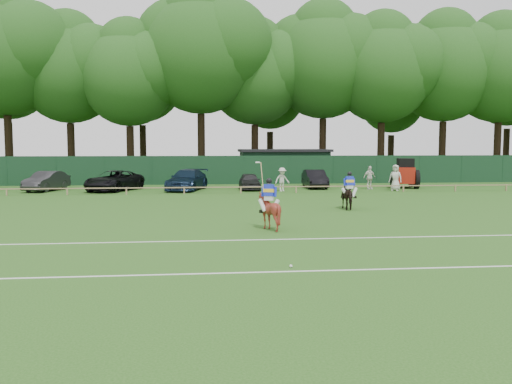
{
  "coord_description": "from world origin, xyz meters",
  "views": [
    {
      "loc": [
        -1.97,
        -20.3,
        3.44
      ],
      "look_at": [
        0.5,
        3.0,
        1.4
      ],
      "focal_mm": 38.0,
      "sensor_mm": 36.0,
      "label": 1
    }
  ],
  "objects": [
    {
      "name": "ground",
      "position": [
        0.0,
        0.0,
        0.0
      ],
      "size": [
        160.0,
        160.0,
        0.0
      ],
      "primitive_type": "plane",
      "color": "#1E4C14",
      "rests_on": "ground"
    },
    {
      "name": "horse_dark",
      "position": [
        6.05,
        7.87,
        0.7
      ],
      "size": [
        0.84,
        1.7,
        1.4
      ],
      "primitive_type": "imported",
      "rotation": [
        0.0,
        0.0,
        3.19
      ],
      "color": "black",
      "rests_on": "ground"
    },
    {
      "name": "horse_chestnut",
      "position": [
        0.86,
        1.4,
        0.75
      ],
      "size": [
        1.62,
        1.71,
        1.51
      ],
      "primitive_type": "imported",
      "rotation": [
        0.0,
        0.0,
        2.79
      ],
      "color": "maroon",
      "rests_on": "ground"
    },
    {
      "name": "sedan_grey",
      "position": [
        -13.33,
        21.58,
        0.74
      ],
      "size": [
        2.67,
        4.73,
        1.48
      ],
      "primitive_type": "imported",
      "rotation": [
        0.0,
        0.0,
        -0.26
      ],
      "color": "#29292B",
      "rests_on": "ground"
    },
    {
      "name": "suv_black",
      "position": [
        -8.31,
        21.21,
        0.76
      ],
      "size": [
        4.42,
        6.0,
        1.51
      ],
      "primitive_type": "imported",
      "rotation": [
        0.0,
        0.0,
        -0.39
      ],
      "color": "black",
      "rests_on": "ground"
    },
    {
      "name": "sedan_navy",
      "position": [
        -2.86,
        21.15,
        0.79
      ],
      "size": [
        3.58,
        5.81,
        1.57
      ],
      "primitive_type": "imported",
      "rotation": [
        0.0,
        0.0,
        -0.27
      ],
      "color": "#122239",
      "rests_on": "ground"
    },
    {
      "name": "hatch_grey",
      "position": [
        1.91,
        20.99,
        0.65
      ],
      "size": [
        1.59,
        3.82,
        1.29
      ],
      "primitive_type": "imported",
      "rotation": [
        0.0,
        0.0,
        -0.01
      ],
      "color": "#2C2B2E",
      "rests_on": "ground"
    },
    {
      "name": "estate_black",
      "position": [
        7.27,
        22.18,
        0.73
      ],
      "size": [
        1.7,
        4.46,
        1.45
      ],
      "primitive_type": "imported",
      "rotation": [
        0.0,
        0.0,
        -0.04
      ],
      "color": "black",
      "rests_on": "ground"
    },
    {
      "name": "spectator_left",
      "position": [
        4.19,
        19.37,
        0.88
      ],
      "size": [
        1.27,
        0.93,
        1.76
      ],
      "primitive_type": "imported",
      "rotation": [
        0.0,
        0.0,
        0.27
      ],
      "color": "beige",
      "rests_on": "ground"
    },
    {
      "name": "spectator_mid",
      "position": [
        11.23,
        20.51,
        0.91
      ],
      "size": [
        1.14,
        0.7,
        1.81
      ],
      "primitive_type": "imported",
      "rotation": [
        0.0,
        0.0,
        0.26
      ],
      "color": "silver",
      "rests_on": "ground"
    },
    {
      "name": "spectator_right",
      "position": [
        12.77,
        19.04,
        0.98
      ],
      "size": [
        1.14,
        1.06,
        1.96
      ],
      "primitive_type": "imported",
      "rotation": [
        0.0,
        0.0,
        -0.61
      ],
      "color": "beige",
      "rests_on": "ground"
    },
    {
      "name": "rider_dark",
      "position": [
        6.05,
        7.85,
        1.37
      ],
      "size": [
        0.94,
        0.39,
        1.41
      ],
      "rotation": [
        0.0,
        0.0,
        3.19
      ],
      "color": "silver",
      "rests_on": "ground"
    },
    {
      "name": "rider_chestnut",
      "position": [
        0.85,
        1.39,
        1.46
      ],
      "size": [
        0.91,
        0.75,
        2.05
      ],
      "rotation": [
        0.0,
        0.0,
        2.79
      ],
      "color": "silver",
      "rests_on": "ground"
    },
    {
      "name": "polo_ball",
      "position": [
        0.59,
        -5.52,
        0.04
      ],
      "size": [
        0.09,
        0.09,
        0.09
      ],
      "primitive_type": "sphere",
      "color": "silver",
      "rests_on": "ground"
    },
    {
      "name": "pitch_lines",
      "position": [
        0.0,
        -3.5,
        0.01
      ],
      "size": [
        60.0,
        5.1,
        0.01
      ],
      "color": "silver",
      "rests_on": "ground"
    },
    {
      "name": "pitch_rail",
      "position": [
        0.0,
        18.0,
        0.45
      ],
      "size": [
        62.1,
        0.1,
        0.5
      ],
      "color": "#997F5B",
      "rests_on": "ground"
    },
    {
      "name": "perimeter_fence",
      "position": [
        0.0,
        27.0,
        1.25
      ],
      "size": [
        92.08,
        0.08,
        2.5
      ],
      "color": "#14351E",
      "rests_on": "ground"
    },
    {
      "name": "utility_shed",
      "position": [
        6.0,
        30.0,
        1.54
      ],
      "size": [
        8.4,
        4.4,
        3.04
      ],
      "color": "#14331E",
      "rests_on": "ground"
    },
    {
      "name": "tree_row",
      "position": [
        2.0,
        35.0,
        0.0
      ],
      "size": [
        96.0,
        12.0,
        21.0
      ],
      "primitive_type": null,
      "color": "#26561C",
      "rests_on": "ground"
    },
    {
      "name": "tractor",
      "position": [
        14.39,
        21.35,
        1.12
      ],
      "size": [
        2.39,
        3.13,
        2.37
      ],
      "rotation": [
        0.0,
        0.0,
        -0.2
      ],
      "color": "#9B1B0E",
      "rests_on": "ground"
    }
  ]
}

